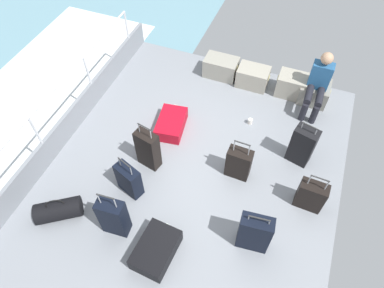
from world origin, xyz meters
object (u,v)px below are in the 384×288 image
object	(u,v)px
suitcase_7	(302,145)
passenger_seated	(318,83)
cargo_crate_2	(294,86)
cargo_crate_3	(314,92)
cargo_crate_1	(253,77)
suitcase_1	(171,124)
duffel_bag	(58,210)
suitcase_5	(129,180)
suitcase_6	(239,163)
suitcase_0	(156,250)
suitcase_3	(114,217)
suitcase_8	(148,149)
paper_cup	(250,121)
suitcase_2	(311,195)
cargo_crate_0	(221,67)
suitcase_4	(254,233)

from	to	relation	value
suitcase_7	passenger_seated	bearing A→B (deg)	90.21
cargo_crate_2	cargo_crate_3	bearing A→B (deg)	-0.42
cargo_crate_1	suitcase_1	size ratio (longest dim) A/B	0.84
duffel_bag	suitcase_1	bearing A→B (deg)	68.06
suitcase_5	suitcase_7	world-z (taller)	suitcase_7
suitcase_6	suitcase_5	bearing A→B (deg)	-148.84
passenger_seated	suitcase_1	distance (m)	2.56
suitcase_0	suitcase_3	distance (m)	0.70
suitcase_8	paper_cup	xyz separation A→B (m)	(1.25, 1.37, -0.30)
cargo_crate_2	suitcase_2	distance (m)	2.28
cargo_crate_0	cargo_crate_2	xyz separation A→B (m)	(1.40, -0.03, 0.02)
cargo_crate_0	cargo_crate_3	world-z (taller)	cargo_crate_0
suitcase_8	suitcase_5	bearing A→B (deg)	-95.77
suitcase_4	suitcase_6	size ratio (longest dim) A/B	1.00
cargo_crate_2	suitcase_3	distance (m)	3.91
suitcase_5	cargo_crate_0	bearing A→B (deg)	81.43
suitcase_6	paper_cup	distance (m)	1.09
cargo_crate_2	suitcase_0	xyz separation A→B (m)	(-1.08, -3.63, -0.08)
suitcase_3	suitcase_4	bearing A→B (deg)	14.34
cargo_crate_0	suitcase_1	bearing A→B (deg)	-102.41
cargo_crate_1	suitcase_7	distance (m)	1.81
cargo_crate_3	suitcase_1	size ratio (longest dim) A/B	0.74
cargo_crate_0	duffel_bag	xyz separation A→B (m)	(-1.18, -3.64, -0.04)
suitcase_8	suitcase_6	bearing A→B (deg)	12.82
suitcase_4	suitcase_8	distance (m)	1.96
cargo_crate_2	passenger_seated	distance (m)	0.53
suitcase_6	suitcase_7	bearing A→B (deg)	37.04
cargo_crate_2	suitcase_3	world-z (taller)	suitcase_3
suitcase_3	suitcase_6	bearing A→B (deg)	48.77
passenger_seated	duffel_bag	xyz separation A→B (m)	(-2.94, -3.43, -0.41)
suitcase_6	suitcase_3	bearing A→B (deg)	-131.23
cargo_crate_2	duffel_bag	bearing A→B (deg)	-125.51
cargo_crate_0	passenger_seated	size ratio (longest dim) A/B	0.62
cargo_crate_2	passenger_seated	xyz separation A→B (m)	(0.36, -0.18, 0.34)
suitcase_6	suitcase_0	bearing A→B (deg)	-111.59
cargo_crate_0	cargo_crate_3	distance (m)	1.76
suitcase_7	paper_cup	world-z (taller)	suitcase_7
cargo_crate_2	suitcase_8	distance (m)	2.95
cargo_crate_1	cargo_crate_3	bearing A→B (deg)	0.78
suitcase_2	suitcase_7	world-z (taller)	suitcase_7
suitcase_6	suitcase_7	world-z (taller)	suitcase_7
cargo_crate_3	suitcase_2	world-z (taller)	suitcase_2
suitcase_2	suitcase_6	world-z (taller)	suitcase_6
suitcase_1	suitcase_5	size ratio (longest dim) A/B	1.00
suitcase_6	suitcase_8	size ratio (longest dim) A/B	0.87
suitcase_0	suitcase_7	xyz separation A→B (m)	(1.44, 2.20, 0.22)
cargo_crate_1	suitcase_7	world-z (taller)	suitcase_7
suitcase_3	suitcase_6	xyz separation A→B (m)	(1.28, 1.46, -0.07)
cargo_crate_0	suitcase_0	xyz separation A→B (m)	(0.32, -3.66, -0.06)
passenger_seated	paper_cup	distance (m)	1.30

